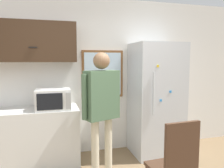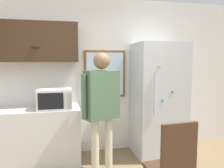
% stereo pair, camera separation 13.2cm
% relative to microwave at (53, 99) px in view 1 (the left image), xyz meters
% --- Properties ---
extents(back_wall, '(6.00, 0.06, 2.70)m').
position_rel_microwave_xyz_m(back_wall, '(0.62, 0.45, 0.30)').
color(back_wall, white).
rests_on(back_wall, ground_plane).
extents(counter, '(1.95, 0.64, 0.90)m').
position_rel_microwave_xyz_m(counter, '(-0.60, 0.10, -0.60)').
color(counter, silver).
rests_on(counter, ground_plane).
extents(upper_cabinets, '(1.95, 0.38, 0.62)m').
position_rel_microwave_xyz_m(upper_cabinets, '(-0.60, 0.24, 0.86)').
color(upper_cabinets, '#3D2819').
extents(microwave, '(0.51, 0.39, 0.30)m').
position_rel_microwave_xyz_m(microwave, '(0.00, 0.00, 0.00)').
color(microwave, white).
rests_on(microwave, counter).
extents(person, '(0.58, 0.38, 1.74)m').
position_rel_microwave_xyz_m(person, '(0.65, -0.42, 0.02)').
color(person, beige).
rests_on(person, ground_plane).
extents(refrigerator, '(0.82, 0.73, 1.92)m').
position_rel_microwave_xyz_m(refrigerator, '(1.72, 0.06, -0.09)').
color(refrigerator, silver).
rests_on(refrigerator, ground_plane).
extents(chair, '(0.46, 0.46, 1.02)m').
position_rel_microwave_xyz_m(chair, '(1.23, -1.40, -0.50)').
color(chair, '#472D1E').
rests_on(chair, ground_plane).
extents(window, '(0.74, 0.05, 0.83)m').
position_rel_microwave_xyz_m(window, '(0.86, 0.41, 0.34)').
color(window, brown).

